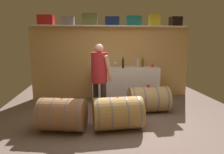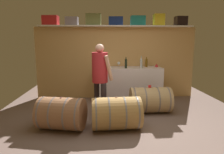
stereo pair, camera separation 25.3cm
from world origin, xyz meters
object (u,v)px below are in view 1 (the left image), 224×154
object	(u,v)px
toolcase_yellow	(154,20)
tasting_cup	(148,86)
toolcase_olive	(90,20)
wine_bottle_clear	(138,63)
work_cabinet	(125,84)
toolcase_teal	(134,21)
wine_bottle_dark	(123,63)
red_funnel	(153,65)
wine_barrel_flank	(62,115)
toolcase_black	(176,22)
wine_barrel_near	(149,99)
wine_glass	(115,63)
wine_bottle_amber	(143,62)
toolcase_grey	(68,21)
wine_barrel_far	(118,113)
winemaker_pouring	(100,73)
toolcase_navy	(112,21)
toolcase_red	(46,20)

from	to	relation	value
toolcase_yellow	tasting_cup	size ratio (longest dim) A/B	4.58
toolcase_olive	wine_bottle_clear	world-z (taller)	toolcase_olive
toolcase_yellow	tasting_cup	bearing A→B (deg)	-108.02
work_cabinet	toolcase_teal	bearing A→B (deg)	38.71
wine_bottle_dark	red_funnel	distance (m)	0.96
toolcase_olive	toolcase_teal	distance (m)	1.25
toolcase_olive	wine_barrel_flank	xyz separation A→B (m)	(-0.56, -2.13, -1.95)
toolcase_black	wine_barrel_near	world-z (taller)	toolcase_black
toolcase_yellow	wine_glass	bearing A→B (deg)	-173.25
wine_barrel_near	wine_barrel_flank	xyz separation A→B (m)	(-1.92, -0.85, 0.01)
wine_bottle_amber	wine_barrel_near	bearing A→B (deg)	-96.58
toolcase_grey	wine_glass	distance (m)	1.76
toolcase_black	wine_bottle_dark	size ratio (longest dim) A/B	0.99
wine_barrel_far	winemaker_pouring	distance (m)	1.01
toolcase_navy	wine_glass	bearing A→B (deg)	-31.96
wine_bottle_dark	toolcase_grey	bearing A→B (deg)	164.00
wine_bottle_amber	wine_barrel_flank	xyz separation A→B (m)	(-2.05, -1.97, -0.76)
toolcase_yellow	wine_bottle_amber	world-z (taller)	toolcase_yellow
toolcase_black	work_cabinet	size ratio (longest dim) A/B	0.16
toolcase_grey	toolcase_navy	distance (m)	1.22
wine_bottle_amber	wine_glass	distance (m)	0.79
wine_bottle_amber	wine_barrel_near	size ratio (longest dim) A/B	0.30
toolcase_olive	wine_bottle_amber	distance (m)	1.91
toolcase_yellow	wine_barrel_far	world-z (taller)	toolcase_yellow
toolcase_red	toolcase_yellow	size ratio (longest dim) A/B	1.28
work_cabinet	wine_barrel_far	world-z (taller)	work_cabinet
red_funnel	toolcase_yellow	bearing A→B (deg)	69.97
toolcase_grey	work_cabinet	xyz separation A→B (m)	(1.56, -0.23, -1.75)
toolcase_black	wine_barrel_flank	size ratio (longest dim) A/B	0.31
work_cabinet	wine_bottle_clear	size ratio (longest dim) A/B	5.64
red_funnel	work_cabinet	bearing A→B (deg)	-174.32
wine_glass	winemaker_pouring	distance (m)	1.52
toolcase_navy	toolcase_olive	bearing A→B (deg)	-176.13
toolcase_yellow	tasting_cup	xyz separation A→B (m)	(-0.51, -1.28, -1.63)
toolcase_yellow	wine_barrel_near	world-z (taller)	toolcase_yellow
tasting_cup	wine_barrel_near	bearing A→B (deg)	0.00
wine_bottle_clear	winemaker_pouring	bearing A→B (deg)	-134.90
toolcase_red	wine_bottle_clear	distance (m)	2.76
toolcase_yellow	wine_bottle_clear	xyz separation A→B (m)	(-0.54, -0.36, -1.18)
toolcase_yellow	work_cabinet	world-z (taller)	toolcase_yellow
toolcase_olive	toolcase_navy	bearing A→B (deg)	3.78
wine_bottle_clear	wine_barrel_near	world-z (taller)	wine_bottle_clear
wine_bottle_clear	wine_glass	size ratio (longest dim) A/B	2.27
toolcase_red	toolcase_yellow	bearing A→B (deg)	3.73
toolcase_teal	wine_bottle_amber	size ratio (longest dim) A/B	1.42
toolcase_teal	wine_barrel_far	distance (m)	3.01
toolcase_red	wine_glass	distance (m)	2.23
wine_glass	wine_barrel_far	bearing A→B (deg)	-96.06
tasting_cup	wine_bottle_clear	bearing A→B (deg)	92.13
wine_bottle_dark	wine_barrel_flank	distance (m)	2.36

